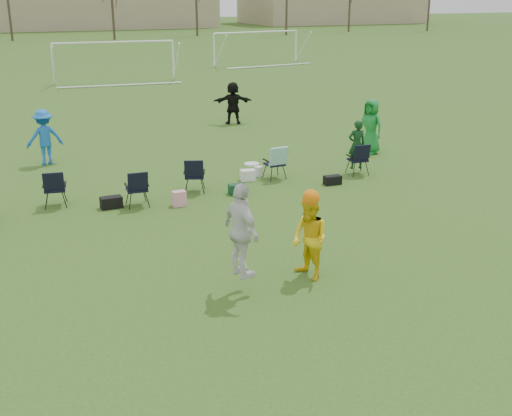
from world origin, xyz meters
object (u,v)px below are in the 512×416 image
fielder_blue (44,137)px  fielder_green_far (371,127)px  fielder_black (233,103)px  goal_mid (114,50)px  center_contest (277,234)px  goal_right (257,39)px

fielder_blue → fielder_green_far: (10.48, -2.80, 0.04)m
fielder_blue → fielder_black: bearing=-161.0°
fielder_blue → fielder_black: (8.00, 3.95, -0.01)m
goal_mid → fielder_blue: bearing=-103.4°
goal_mid → fielder_green_far: bearing=-74.5°
center_contest → fielder_green_far: bearing=48.6°
fielder_blue → goal_right: (18.02, 25.16, 1.03)m
center_contest → goal_mid: 30.47m
goal_right → goal_mid: bearing=-161.4°
fielder_blue → fielder_green_far: bearing=157.8°
center_contest → goal_right: center_contest is taller
center_contest → goal_right: 39.27m
fielder_green_far → goal_mid: 22.43m
fielder_blue → fielder_green_far: fielder_green_far is taller
fielder_green_far → goal_right: size_ratio=0.26×
fielder_blue → center_contest: (3.12, -11.16, 0.15)m
fielder_blue → goal_mid: (6.02, 19.16, 1.03)m
goal_right → center_contest: bearing=-120.3°
goal_mid → goal_right: size_ratio=1.01×
fielder_black → goal_mid: 15.37m
fielder_blue → goal_mid: size_ratio=0.24×
fielder_black → fielder_blue: bearing=41.3°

